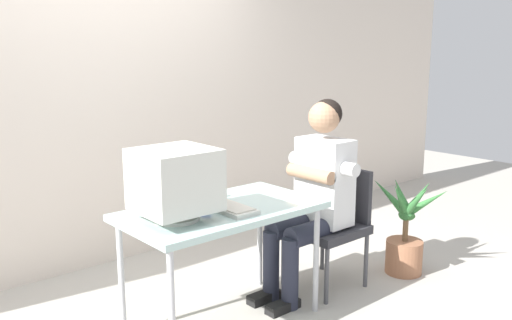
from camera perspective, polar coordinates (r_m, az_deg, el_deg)
name	(u,v)px	position (r m, az deg, el deg)	size (l,w,h in m)	color
wall_back	(142,67)	(4.47, -11.65, 9.38)	(8.00, 0.10, 3.00)	beige
desk	(222,217)	(3.28, -3.51, -5.89)	(1.18, 0.66, 0.73)	#B7B7BC
crt_monitor	(176,180)	(3.01, -8.29, -2.10)	(0.42, 0.39, 0.39)	silver
keyboard	(225,206)	(3.24, -3.26, -4.77)	(0.18, 0.45, 0.03)	silver
office_chair	(332,220)	(3.92, 7.81, -6.12)	(0.47, 0.47, 0.83)	#4C4C51
person_seated	(315,190)	(3.72, 6.07, -3.06)	(0.70, 0.57, 1.32)	silver
potted_plant	(406,232)	(4.25, 15.21, -7.19)	(0.55, 0.51, 0.74)	#9E6647
desk_mug	(205,191)	(3.43, -5.27, -3.19)	(0.08, 0.09, 0.11)	blue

